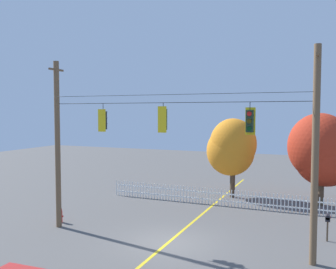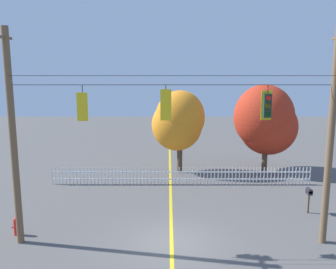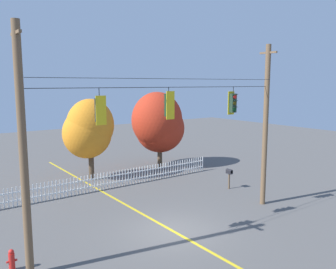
# 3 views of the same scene
# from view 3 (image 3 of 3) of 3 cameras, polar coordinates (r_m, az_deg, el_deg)

# --- Properties ---
(ground) EXTENTS (80.00, 80.00, 0.00)m
(ground) POSITION_cam_3_polar(r_m,az_deg,el_deg) (17.16, 0.77, -15.28)
(ground) COLOR #565451
(lane_centerline_stripe) EXTENTS (0.16, 36.00, 0.01)m
(lane_centerline_stripe) POSITION_cam_3_polar(r_m,az_deg,el_deg) (17.16, 0.77, -15.27)
(lane_centerline_stripe) COLOR gold
(lane_centerline_stripe) RESTS_ON ground
(signal_support_span) EXTENTS (13.18, 1.10, 8.94)m
(signal_support_span) POSITION_cam_3_polar(r_m,az_deg,el_deg) (15.90, 0.80, -0.08)
(signal_support_span) COLOR brown
(signal_support_span) RESTS_ON ground
(traffic_signal_southbound_primary) EXTENTS (0.43, 0.38, 1.42)m
(traffic_signal_southbound_primary) POSITION_cam_3_polar(r_m,az_deg,el_deg) (13.92, -10.96, 3.89)
(traffic_signal_southbound_primary) COLOR black
(traffic_signal_northbound_secondary) EXTENTS (0.43, 0.38, 1.40)m
(traffic_signal_northbound_secondary) POSITION_cam_3_polar(r_m,az_deg,el_deg) (15.61, 0.13, 4.77)
(traffic_signal_northbound_secondary) COLOR black
(traffic_signal_eastbound_side) EXTENTS (0.43, 0.38, 1.41)m
(traffic_signal_eastbound_side) POSITION_cam_3_polar(r_m,az_deg,el_deg) (18.31, 10.40, 5.02)
(traffic_signal_eastbound_side) COLOR black
(white_picket_fence) EXTENTS (16.42, 0.06, 1.12)m
(white_picket_fence) POSITION_cam_3_polar(r_m,az_deg,el_deg) (23.67, -9.50, -7.26)
(white_picket_fence) COLOR white
(white_picket_fence) RESTS_ON ground
(autumn_maple_near_fence) EXTENTS (3.67, 3.03, 5.79)m
(autumn_maple_near_fence) POSITION_cam_3_polar(r_m,az_deg,el_deg) (25.46, -12.63, 0.82)
(autumn_maple_near_fence) COLOR #473828
(autumn_maple_near_fence) RESTS_ON ground
(autumn_maple_mid) EXTENTS (4.49, 3.99, 6.18)m
(autumn_maple_mid) POSITION_cam_3_polar(r_m,az_deg,el_deg) (28.64, -1.56, 1.73)
(autumn_maple_mid) COLOR brown
(autumn_maple_mid) RESTS_ON ground
(fire_hydrant) EXTENTS (0.38, 0.22, 0.82)m
(fire_hydrant) POSITION_cam_3_polar(r_m,az_deg,el_deg) (14.97, -23.89, -18.00)
(fire_hydrant) COLOR red
(fire_hydrant) RESTS_ON ground
(roadside_mailbox) EXTENTS (0.25, 0.44, 1.32)m
(roadside_mailbox) POSITION_cam_3_polar(r_m,az_deg,el_deg) (23.52, 9.85, -6.09)
(roadside_mailbox) COLOR brown
(roadside_mailbox) RESTS_ON ground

